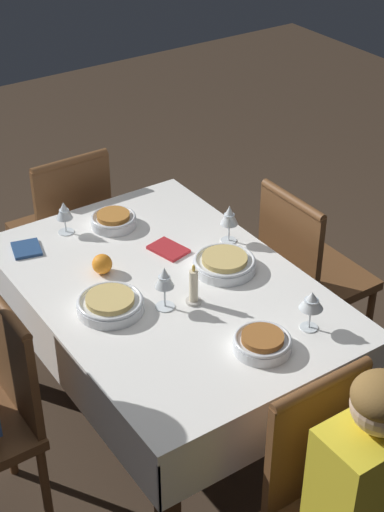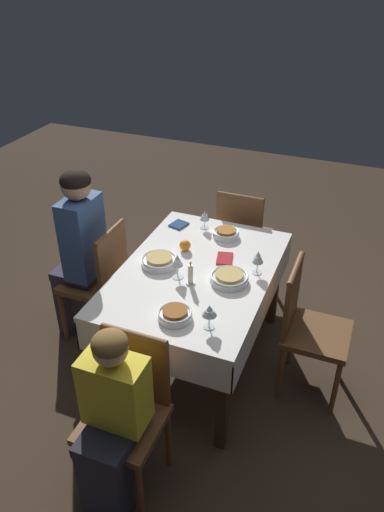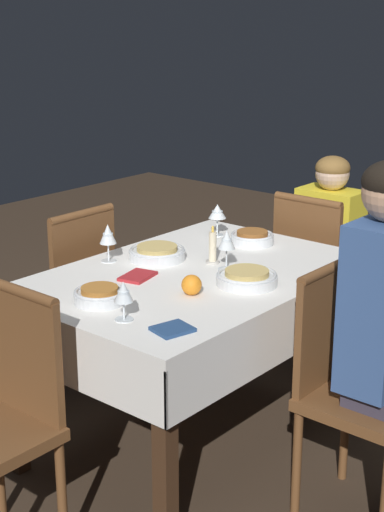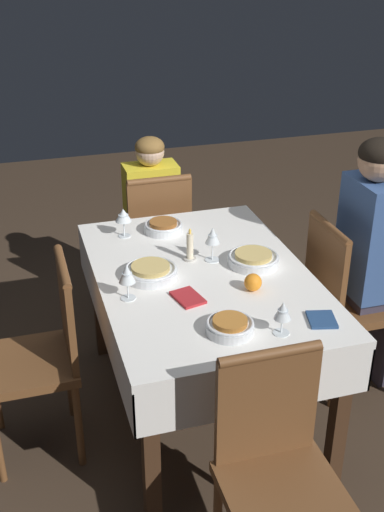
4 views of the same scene
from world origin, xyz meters
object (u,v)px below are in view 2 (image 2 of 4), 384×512
object	(u,v)px
wine_glass_south	(178,261)
wine_glass_east	(209,311)
bowl_east	(175,314)
bowl_west	(226,233)
person_child_yellow	(111,420)
candle_centerpiece	(190,275)
chair_west	(242,235)
wine_glass_west	(205,216)
bowl_north	(229,278)
chair_south	(100,277)
dining_table	(196,283)
bowl_south	(159,261)
person_adult_denim	(78,247)
napkin_spare_side	(179,225)
chair_north	(307,324)
napkin_red_folded	(225,259)
orange_fruit	(185,245)
chair_east	(128,406)
wine_glass_north	(258,258)

from	to	relation	value
wine_glass_south	wine_glass_east	xyz separation A→B (m)	(0.36, 0.33, -0.01)
bowl_east	bowl_west	distance (m)	0.92
person_child_yellow	candle_centerpiece	size ratio (longest dim) A/B	6.80
chair_west	wine_glass_west	xyz separation A→B (m)	(0.40, -0.17, 0.33)
wine_glass_east	bowl_north	xyz separation A→B (m)	(-0.43, -0.03, -0.08)
chair_south	person_child_yellow	bearing A→B (deg)	33.01
dining_table	bowl_south	bearing A→B (deg)	-84.98
person_adult_denim	wine_glass_west	size ratio (longest dim) A/B	9.45
wine_glass_east	napkin_spare_side	world-z (taller)	wine_glass_east
wine_glass_south	candle_centerpiece	bearing A→B (deg)	71.16
chair_north	napkin_red_folded	bearing A→B (deg)	75.55
chair_north	orange_fruit	distance (m)	0.91
bowl_east	bowl_north	xyz separation A→B (m)	(-0.43, 0.16, -0.00)
person_child_yellow	chair_north	bearing A→B (deg)	57.24
bowl_east	napkin_spare_side	bearing A→B (deg)	-158.24
chair_south	bowl_west	world-z (taller)	chair_south
bowl_north	bowl_west	distance (m)	0.53
chair_east	bowl_east	bearing A→B (deg)	81.69
person_adult_denim	wine_glass_north	xyz separation A→B (m)	(-0.11, 1.20, 0.13)
wine_glass_east	wine_glass_north	bearing A→B (deg)	170.35
bowl_east	wine_glass_east	xyz separation A→B (m)	(0.00, 0.19, 0.08)
dining_table	bowl_north	xyz separation A→B (m)	(0.04, 0.22, 0.12)
chair_south	wine_glass_south	size ratio (longest dim) A/B	5.57
wine_glass_north	napkin_spare_side	world-z (taller)	wine_glass_north
chair_south	chair_east	world-z (taller)	same
orange_fruit	napkin_spare_side	bearing A→B (deg)	-150.14
bowl_north	chair_north	bearing A→B (deg)	98.23
dining_table	wine_glass_east	bearing A→B (deg)	28.43
chair_south	bowl_west	bearing A→B (deg)	121.57
dining_table	napkin_red_folded	distance (m)	0.24
chair_north	napkin_spare_side	bearing A→B (deg)	66.24
person_child_yellow	wine_glass_west	distance (m)	1.61
wine_glass_south	bowl_west	xyz separation A→B (m)	(-0.56, 0.12, -0.09)
wine_glass_south	orange_fruit	distance (m)	0.32
bowl_east	wine_glass_west	size ratio (longest dim) A/B	1.39
chair_west	person_adult_denim	size ratio (longest dim) A/B	0.70
chair_east	bowl_north	distance (m)	0.94
chair_north	wine_glass_north	world-z (taller)	chair_north
bowl_north	chair_south	bearing A→B (deg)	-92.25
chair_east	candle_centerpiece	distance (m)	0.83
person_adult_denim	orange_fruit	world-z (taller)	person_adult_denim
person_adult_denim	orange_fruit	bearing A→B (deg)	105.58
bowl_south	napkin_spare_side	size ratio (longest dim) A/B	1.65
orange_fruit	bowl_west	bearing A→B (deg)	143.76
wine_glass_west	napkin_spare_side	size ratio (longest dim) A/B	0.98
candle_centerpiece	napkin_red_folded	xyz separation A→B (m)	(-0.32, 0.10, -0.05)
bowl_east	candle_centerpiece	size ratio (longest dim) A/B	1.20
chair_west	orange_fruit	size ratio (longest dim) A/B	12.20
chair_south	chair_west	world-z (taller)	same
chair_east	napkin_red_folded	size ratio (longest dim) A/B	5.59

